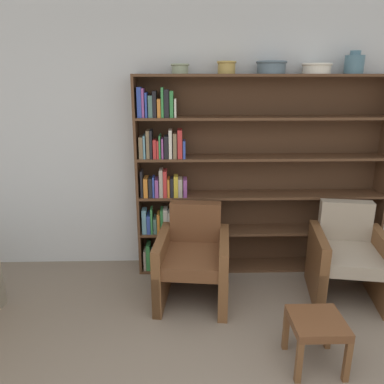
{
  "coord_description": "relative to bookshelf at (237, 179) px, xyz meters",
  "views": [
    {
      "loc": [
        -0.37,
        -0.96,
        1.99
      ],
      "look_at": [
        -0.27,
        2.39,
        0.95
      ],
      "focal_mm": 35.0,
      "sensor_mm": 36.0,
      "label": 1
    }
  ],
  "objects": [
    {
      "name": "armchair_leather",
      "position": [
        -0.46,
        -0.59,
        -0.59
      ],
      "size": [
        0.71,
        0.75,
        0.86
      ],
      "rotation": [
        0.0,
        0.0,
        3.03
      ],
      "color": "brown",
      "rests_on": "ground"
    },
    {
      "name": "vase_tall",
      "position": [
        1.06,
        -0.02,
        1.12
      ],
      "size": [
        0.18,
        0.18,
        0.21
      ],
      "color": "slate",
      "rests_on": "bookshelf"
    },
    {
      "name": "footstool",
      "position": [
        0.37,
        -1.48,
        -0.67
      ],
      "size": [
        0.37,
        0.37,
        0.38
      ],
      "color": "brown",
      "rests_on": "ground"
    },
    {
      "name": "wall_back",
      "position": [
        -0.19,
        0.17,
        0.39
      ],
      "size": [
        12.0,
        0.06,
        2.75
      ],
      "color": "silver",
      "rests_on": "ground"
    },
    {
      "name": "bowl_terracotta",
      "position": [
        -0.57,
        -0.02,
        1.08
      ],
      "size": [
        0.17,
        0.17,
        0.09
      ],
      "color": "gray",
      "rests_on": "bookshelf"
    },
    {
      "name": "bowl_copper",
      "position": [
        0.28,
        -0.02,
        1.09
      ],
      "size": [
        0.29,
        0.29,
        0.12
      ],
      "color": "slate",
      "rests_on": "bookshelf"
    },
    {
      "name": "bowl_cream",
      "position": [
        -0.14,
        -0.02,
        1.09
      ],
      "size": [
        0.18,
        0.18,
        0.11
      ],
      "color": "tan",
      "rests_on": "bookshelf"
    },
    {
      "name": "bookshelf",
      "position": [
        0.0,
        0.0,
        0.0
      ],
      "size": [
        2.52,
        0.3,
        2.01
      ],
      "color": "brown",
      "rests_on": "ground"
    },
    {
      "name": "bowl_sage",
      "position": [
        0.71,
        -0.02,
        1.08
      ],
      "size": [
        0.28,
        0.28,
        0.1
      ],
      "color": "silver",
      "rests_on": "bookshelf"
    },
    {
      "name": "armchair_cushioned",
      "position": [
        0.97,
        -0.59,
        -0.59
      ],
      "size": [
        0.75,
        0.78,
        0.86
      ],
      "rotation": [
        0.0,
        0.0,
        2.97
      ],
      "color": "brown",
      "rests_on": "ground"
    }
  ]
}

